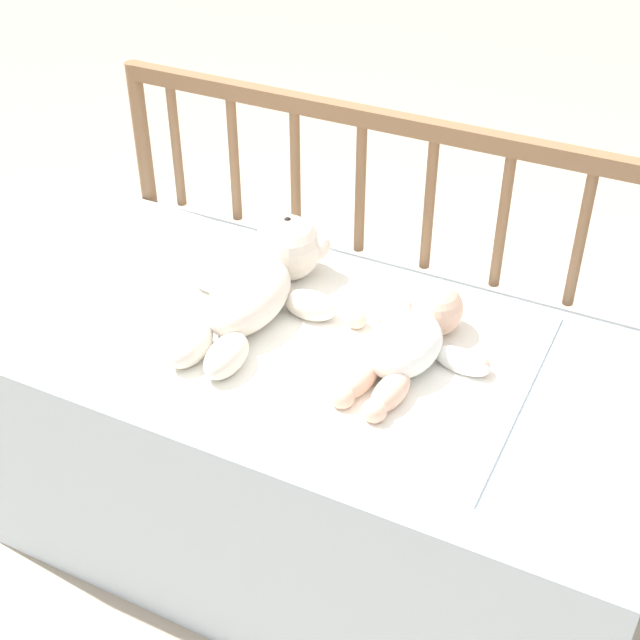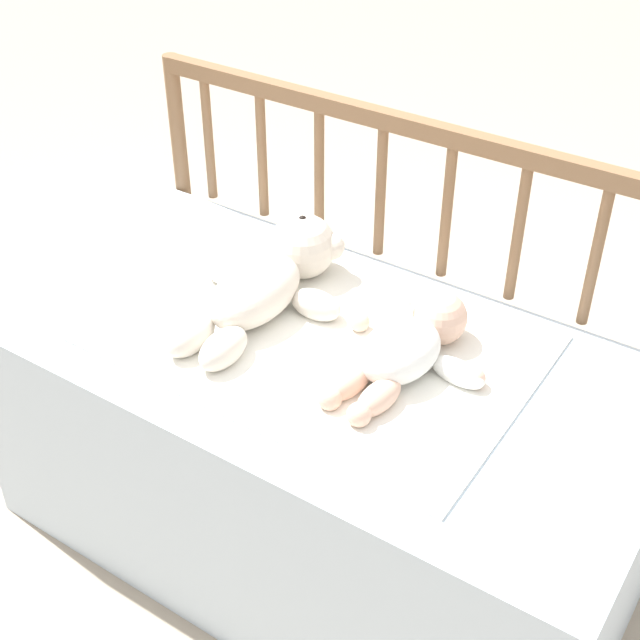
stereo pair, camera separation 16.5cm
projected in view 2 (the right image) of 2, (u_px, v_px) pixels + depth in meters
The scene contains 6 objects.
ground_plane at pixel (318, 538), 2.00m from camera, with size 12.00×12.00×0.00m, color tan.
crib_mattress at pixel (318, 451), 1.84m from camera, with size 1.31×0.66×0.55m.
crib_rail at pixel (411, 232), 1.87m from camera, with size 1.31×0.04×0.88m.
blanket at pixel (315, 337), 1.70m from camera, with size 0.82×0.55×0.01m.
teddy_bear at pixel (270, 279), 1.77m from camera, with size 0.32×0.46×0.14m.
baby at pixel (406, 347), 1.61m from camera, with size 0.30×0.36×0.10m.
Camera 2 is at (0.73, -1.10, 1.58)m, focal length 50.00 mm.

